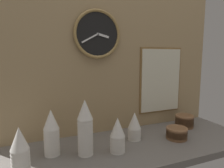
# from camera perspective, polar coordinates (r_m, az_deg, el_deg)

# --- Properties ---
(ground_plane) EXTENTS (1.60, 0.56, 0.04)m
(ground_plane) POSITION_cam_1_polar(r_m,az_deg,el_deg) (1.27, 5.11, -17.50)
(ground_plane) COLOR slate
(wall_tiled_back) EXTENTS (1.60, 0.03, 1.05)m
(wall_tiled_back) POSITION_cam_1_polar(r_m,az_deg,el_deg) (1.39, 0.32, 7.89)
(wall_tiled_back) COLOR tan
(wall_tiled_back) RESTS_ON ground_plane
(cup_stack_left) EXTENTS (0.08, 0.08, 0.25)m
(cup_stack_left) POSITION_cam_1_polar(r_m,az_deg,el_deg) (1.14, -16.91, -13.10)
(cup_stack_left) COLOR white
(cup_stack_left) RESTS_ON ground_plane
(cup_stack_center_left) EXTENTS (0.08, 0.08, 0.30)m
(cup_stack_center_left) POSITION_cam_1_polar(r_m,az_deg,el_deg) (1.10, -7.68, -12.18)
(cup_stack_center_left) COLOR white
(cup_stack_center_left) RESTS_ON ground_plane
(cup_stack_center_right) EXTENTS (0.08, 0.08, 0.18)m
(cup_stack_center_right) POSITION_cam_1_polar(r_m,az_deg,el_deg) (1.30, 6.42, -11.82)
(cup_stack_center_right) COLOR white
(cup_stack_center_right) RESTS_ON ground_plane
(cup_stack_far_left) EXTENTS (0.08, 0.08, 0.21)m
(cup_stack_far_left) POSITION_cam_1_polar(r_m,az_deg,el_deg) (1.04, -24.82, -16.67)
(cup_stack_far_left) COLOR white
(cup_stack_far_left) RESTS_ON ground_plane
(cup_stack_center) EXTENTS (0.08, 0.08, 0.20)m
(cup_stack_center) POSITION_cam_1_polar(r_m,az_deg,el_deg) (1.13, 1.60, -14.33)
(cup_stack_center) COLOR white
(cup_stack_center) RESTS_ON ground_plane
(bowl_stack_far_right) EXTENTS (0.14, 0.14, 0.09)m
(bowl_stack_far_right) POSITION_cam_1_polar(r_m,az_deg,el_deg) (1.61, 19.98, -9.80)
(bowl_stack_far_right) COLOR brown
(bowl_stack_far_right) RESTS_ON ground_plane
(bowl_stack_right) EXTENTS (0.14, 0.14, 0.07)m
(bowl_stack_right) POSITION_cam_1_polar(r_m,az_deg,el_deg) (1.38, 18.00, -13.07)
(bowl_stack_right) COLOR brown
(bowl_stack_right) RESTS_ON ground_plane
(wall_clock) EXTENTS (0.31, 0.03, 0.31)m
(wall_clock) POSITION_cam_1_polar(r_m,az_deg,el_deg) (1.33, -4.20, 14.03)
(wall_clock) COLOR black
(menu_board) EXTENTS (0.36, 0.01, 0.50)m
(menu_board) POSITION_cam_1_polar(r_m,az_deg,el_deg) (1.57, 13.74, 1.01)
(menu_board) COLOR olive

